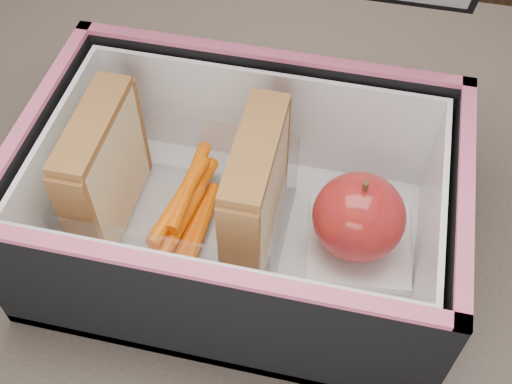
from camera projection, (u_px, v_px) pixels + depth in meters
kitchen_table at (294, 318)px, 0.60m from camera, size 1.20×0.80×0.75m
lunch_bag at (242, 191)px, 0.49m from camera, size 0.32×0.31×0.30m
plastic_tub at (182, 202)px, 0.51m from camera, size 0.17×0.12×0.07m
sandwich_left at (104, 170)px, 0.49m from camera, size 0.03×0.10×0.11m
sandwich_right at (256, 195)px, 0.48m from camera, size 0.03×0.10×0.12m
carrot_sticks at (185, 214)px, 0.52m from camera, size 0.04×0.13×0.03m
paper_napkin at (359, 242)px, 0.52m from camera, size 0.09×0.09×0.01m
red_apple at (359, 217)px, 0.49m from camera, size 0.07×0.07×0.08m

